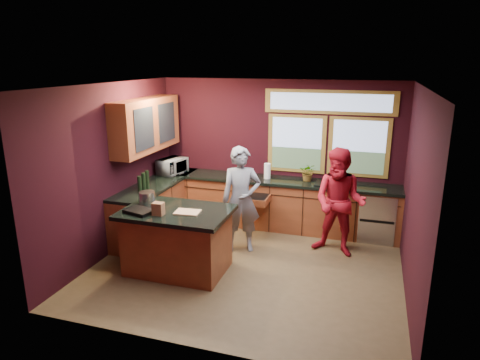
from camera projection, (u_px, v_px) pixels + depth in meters
The scene contains 14 objects.
floor at pixel (247, 266), 6.51m from camera, with size 4.50×4.50×0.00m, color brown.
room_shell at pixel (216, 144), 6.49m from camera, with size 4.52×4.02×2.71m.
back_counter at pixel (284, 204), 7.89m from camera, with size 4.50×0.64×0.93m.
left_counter at pixel (157, 207), 7.73m from camera, with size 0.64×2.30×0.93m.
island at pixel (177, 240), 6.28m from camera, with size 1.55×1.05×0.95m.
person_grey at pixel (241, 200), 6.87m from camera, with size 0.63×0.41×1.73m, color slate.
person_red at pixel (339, 203), 6.72m from camera, with size 0.84×0.66×1.74m, color #A71321.
microwave at pixel (172, 166), 8.11m from camera, with size 0.54×0.37×0.30m, color #999999.
potted_plant at pixel (308, 172), 7.64m from camera, with size 0.29×0.25×0.32m, color #999999.
paper_towel at pixel (267, 171), 7.82m from camera, with size 0.12×0.12×0.28m, color white.
cutting_board at pixel (187, 212), 6.05m from camera, with size 0.35×0.25×0.02m, color tan.
stock_pot at pixel (147, 198), 6.42m from camera, with size 0.24×0.24×0.18m, color silver.
paper_bag at pixel (158, 209), 5.94m from camera, with size 0.15×0.12×0.18m, color brown.
black_tray at pixel (139, 211), 6.05m from camera, with size 0.40×0.28×0.05m, color black.
Camera 1 is at (1.66, -5.67, 3.04)m, focal length 32.00 mm.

